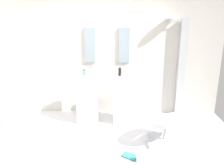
{
  "coord_description": "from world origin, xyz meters",
  "views": [
    {
      "loc": [
        0.3,
        -3.03,
        1.96
      ],
      "look_at": [
        0.15,
        0.55,
        0.95
      ],
      "focal_mm": 35.08,
      "sensor_mm": 36.0,
      "label": 1
    }
  ],
  "objects_px": {
    "pedestal_sink_right": "(124,99)",
    "magazine_teal": "(130,156)",
    "lounge_chair": "(165,123)",
    "towel_rack": "(9,108)",
    "shower_column": "(181,66)",
    "soap_bottle_green": "(84,73)",
    "coffee_mug": "(139,159)",
    "soap_bottle_black": "(120,72)",
    "soap_bottle_white": "(90,71)",
    "pedestal_sink_left": "(88,99)"
  },
  "relations": [
    {
      "from": "pedestal_sink_right",
      "to": "coffee_mug",
      "type": "relative_size",
      "value": 10.74
    },
    {
      "from": "pedestal_sink_left",
      "to": "soap_bottle_white",
      "type": "relative_size",
      "value": 6.29
    },
    {
      "from": "pedestal_sink_right",
      "to": "magazine_teal",
      "type": "xyz_separation_m",
      "value": [
        0.09,
        -1.26,
        -0.46
      ]
    },
    {
      "from": "shower_column",
      "to": "soap_bottle_green",
      "type": "distance_m",
      "value": 2.01
    },
    {
      "from": "lounge_chair",
      "to": "soap_bottle_green",
      "type": "relative_size",
      "value": 8.92
    },
    {
      "from": "lounge_chair",
      "to": "magazine_teal",
      "type": "relative_size",
      "value": 4.78
    },
    {
      "from": "coffee_mug",
      "to": "soap_bottle_white",
      "type": "xyz_separation_m",
      "value": [
        -0.89,
        1.5,
        0.96
      ]
    },
    {
      "from": "pedestal_sink_right",
      "to": "magazine_teal",
      "type": "height_order",
      "value": "pedestal_sink_right"
    },
    {
      "from": "pedestal_sink_right",
      "to": "soap_bottle_white",
      "type": "xyz_separation_m",
      "value": [
        -0.67,
        0.12,
        0.54
      ]
    },
    {
      "from": "shower_column",
      "to": "coffee_mug",
      "type": "relative_size",
      "value": 21.13
    },
    {
      "from": "pedestal_sink_right",
      "to": "soap_bottle_white",
      "type": "relative_size",
      "value": 6.29
    },
    {
      "from": "shower_column",
      "to": "lounge_chair",
      "type": "bearing_deg",
      "value": -112.55
    },
    {
      "from": "shower_column",
      "to": "pedestal_sink_left",
      "type": "bearing_deg",
      "value": -167.69
    },
    {
      "from": "soap_bottle_white",
      "to": "magazine_teal",
      "type": "bearing_deg",
      "value": -61.0
    },
    {
      "from": "pedestal_sink_left",
      "to": "soap_bottle_green",
      "type": "height_order",
      "value": "soap_bottle_green"
    },
    {
      "from": "pedestal_sink_right",
      "to": "coffee_mug",
      "type": "xyz_separation_m",
      "value": [
        0.22,
        -1.38,
        -0.42
      ]
    },
    {
      "from": "pedestal_sink_right",
      "to": "soap_bottle_black",
      "type": "distance_m",
      "value": 0.55
    },
    {
      "from": "soap_bottle_white",
      "to": "lounge_chair",
      "type": "bearing_deg",
      "value": -34.11
    },
    {
      "from": "lounge_chair",
      "to": "soap_bottle_black",
      "type": "height_order",
      "value": "soap_bottle_black"
    },
    {
      "from": "pedestal_sink_right",
      "to": "soap_bottle_green",
      "type": "distance_m",
      "value": 0.95
    },
    {
      "from": "coffee_mug",
      "to": "soap_bottle_green",
      "type": "bearing_deg",
      "value": 124.32
    },
    {
      "from": "lounge_chair",
      "to": "coffee_mug",
      "type": "xyz_separation_m",
      "value": [
        -0.46,
        -0.58,
        -0.29
      ]
    },
    {
      "from": "soap_bottle_black",
      "to": "soap_bottle_green",
      "type": "height_order",
      "value": "soap_bottle_black"
    },
    {
      "from": "pedestal_sink_left",
      "to": "lounge_chair",
      "type": "relative_size",
      "value": 0.96
    },
    {
      "from": "lounge_chair",
      "to": "towel_rack",
      "type": "xyz_separation_m",
      "value": [
        -2.55,
        -0.12,
        0.28
      ]
    },
    {
      "from": "pedestal_sink_left",
      "to": "shower_column",
      "type": "height_order",
      "value": "shower_column"
    },
    {
      "from": "coffee_mug",
      "to": "shower_column",
      "type": "bearing_deg",
      "value": 61.64
    },
    {
      "from": "shower_column",
      "to": "soap_bottle_black",
      "type": "xyz_separation_m",
      "value": [
        -1.27,
        -0.34,
        -0.06
      ]
    },
    {
      "from": "towel_rack",
      "to": "shower_column",
      "type": "bearing_deg",
      "value": 23.62
    },
    {
      "from": "magazine_teal",
      "to": "towel_rack",
      "type": "bearing_deg",
      "value": -161.44
    },
    {
      "from": "shower_column",
      "to": "magazine_teal",
      "type": "bearing_deg",
      "value": -123.26
    },
    {
      "from": "pedestal_sink_right",
      "to": "coffee_mug",
      "type": "height_order",
      "value": "pedestal_sink_right"
    },
    {
      "from": "lounge_chair",
      "to": "soap_bottle_green",
      "type": "height_order",
      "value": "soap_bottle_green"
    },
    {
      "from": "lounge_chair",
      "to": "magazine_teal",
      "type": "distance_m",
      "value": 0.82
    },
    {
      "from": "pedestal_sink_left",
      "to": "coffee_mug",
      "type": "distance_m",
      "value": 1.72
    },
    {
      "from": "pedestal_sink_right",
      "to": "towel_rack",
      "type": "relative_size",
      "value": 1.1
    },
    {
      "from": "soap_bottle_green",
      "to": "soap_bottle_black",
      "type": "bearing_deg",
      "value": -1.71
    },
    {
      "from": "shower_column",
      "to": "soap_bottle_white",
      "type": "distance_m",
      "value": 1.89
    },
    {
      "from": "pedestal_sink_right",
      "to": "shower_column",
      "type": "relative_size",
      "value": 0.51
    },
    {
      "from": "pedestal_sink_left",
      "to": "towel_rack",
      "type": "distance_m",
      "value": 1.48
    },
    {
      "from": "towel_rack",
      "to": "soap_bottle_black",
      "type": "distance_m",
      "value": 2.08
    },
    {
      "from": "soap_bottle_white",
      "to": "soap_bottle_green",
      "type": "height_order",
      "value": "soap_bottle_white"
    },
    {
      "from": "pedestal_sink_left",
      "to": "lounge_chair",
      "type": "bearing_deg",
      "value": -29.8
    },
    {
      "from": "soap_bottle_green",
      "to": "soap_bottle_white",
      "type": "bearing_deg",
      "value": 8.25
    },
    {
      "from": "towel_rack",
      "to": "soap_bottle_black",
      "type": "bearing_deg",
      "value": 29.23
    },
    {
      "from": "lounge_chair",
      "to": "towel_rack",
      "type": "relative_size",
      "value": 1.14
    },
    {
      "from": "shower_column",
      "to": "soap_bottle_green",
      "type": "xyz_separation_m",
      "value": [
        -1.98,
        -0.32,
        -0.08
      ]
    },
    {
      "from": "soap_bottle_green",
      "to": "towel_rack",
      "type": "bearing_deg",
      "value": -136.49
    },
    {
      "from": "towel_rack",
      "to": "soap_bottle_black",
      "type": "relative_size",
      "value": 5.65
    },
    {
      "from": "towel_rack",
      "to": "soap_bottle_white",
      "type": "xyz_separation_m",
      "value": [
        1.19,
        1.04,
        0.39
      ]
    }
  ]
}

